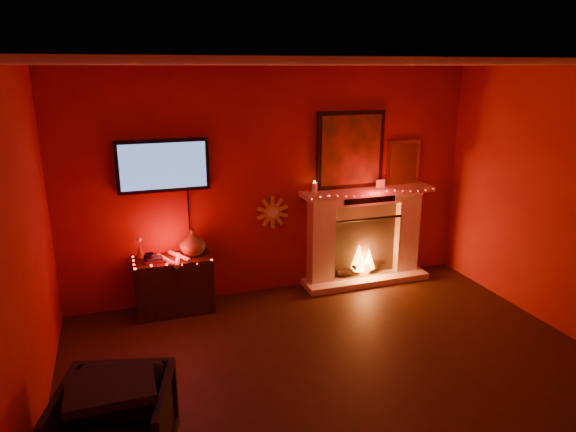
{
  "coord_description": "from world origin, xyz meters",
  "views": [
    {
      "loc": [
        -1.79,
        -3.2,
        2.69
      ],
      "look_at": [
        -0.12,
        1.7,
        1.17
      ],
      "focal_mm": 32.0,
      "sensor_mm": 36.0,
      "label": 1
    }
  ],
  "objects_px": {
    "armchair": "(116,430)",
    "fireplace": "(364,227)",
    "sunburst_clock": "(273,212)",
    "tv": "(163,166)",
    "console_table": "(175,280)"
  },
  "relations": [
    {
      "from": "fireplace",
      "to": "tv",
      "type": "xyz_separation_m",
      "value": [
        -2.44,
        0.06,
        0.92
      ]
    },
    {
      "from": "console_table",
      "to": "armchair",
      "type": "relative_size",
      "value": 1.26
    },
    {
      "from": "console_table",
      "to": "fireplace",
      "type": "bearing_deg",
      "value": 3.04
    },
    {
      "from": "tv",
      "to": "console_table",
      "type": "height_order",
      "value": "tv"
    },
    {
      "from": "armchair",
      "to": "fireplace",
      "type": "bearing_deg",
      "value": 53.31
    },
    {
      "from": "fireplace",
      "to": "sunburst_clock",
      "type": "relative_size",
      "value": 5.45
    },
    {
      "from": "fireplace",
      "to": "sunburst_clock",
      "type": "distance_m",
      "value": 1.23
    },
    {
      "from": "armchair",
      "to": "console_table",
      "type": "bearing_deg",
      "value": 88.49
    },
    {
      "from": "fireplace",
      "to": "sunburst_clock",
      "type": "bearing_deg",
      "value": 175.63
    },
    {
      "from": "tv",
      "to": "fireplace",
      "type": "bearing_deg",
      "value": -1.5
    },
    {
      "from": "fireplace",
      "to": "armchair",
      "type": "relative_size",
      "value": 2.92
    },
    {
      "from": "sunburst_clock",
      "to": "armchair",
      "type": "xyz_separation_m",
      "value": [
        -1.9,
        -2.56,
        -0.66
      ]
    },
    {
      "from": "tv",
      "to": "armchair",
      "type": "relative_size",
      "value": 1.66
    },
    {
      "from": "console_table",
      "to": "armchair",
      "type": "height_order",
      "value": "console_table"
    },
    {
      "from": "fireplace",
      "to": "console_table",
      "type": "xyz_separation_m",
      "value": [
        -2.41,
        -0.13,
        -0.35
      ]
    }
  ]
}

